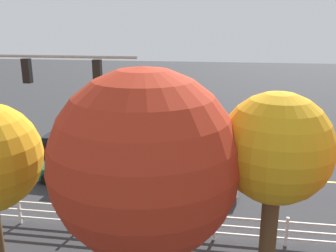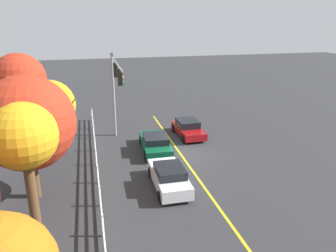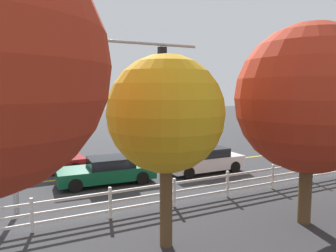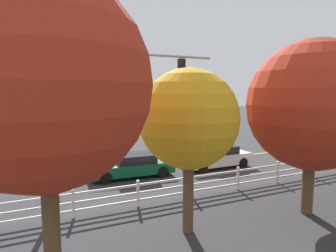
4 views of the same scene
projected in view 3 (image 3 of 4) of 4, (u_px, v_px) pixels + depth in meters
ground_plane at (118, 173)px, 17.89m from camera, size 120.00×120.00×0.00m
lane_center_stripe at (181, 165)px, 19.66m from camera, size 28.00×0.16×0.01m
signal_assembly at (75, 82)px, 12.26m from camera, size 7.72×0.38×6.98m
car_0 at (107, 171)px, 15.84m from camera, size 4.78×2.20×1.30m
car_1 at (205, 160)px, 18.01m from camera, size 4.41×1.90×1.39m
car_2 at (45, 162)px, 17.68m from camera, size 4.21×2.00×1.34m
white_rail_fence at (227, 183)px, 13.78m from camera, size 26.10×0.10×1.15m
tree_0 at (166, 115)px, 9.06m from camera, size 3.37×3.37×5.63m
tree_4 at (310, 99)px, 10.68m from camera, size 5.01×5.01×6.84m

